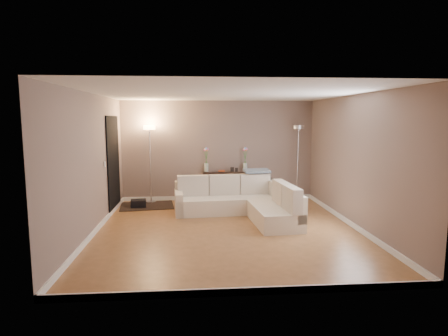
{
  "coord_description": "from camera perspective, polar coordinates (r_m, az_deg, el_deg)",
  "views": [
    {
      "loc": [
        -0.63,
        -7.01,
        2.13
      ],
      "look_at": [
        0.0,
        0.8,
        1.1
      ],
      "focal_mm": 30.0,
      "sensor_mm": 36.0,
      "label": 1
    }
  ],
  "objects": [
    {
      "name": "baseboard_back",
      "position": [
        9.99,
        -0.89,
        -4.53
      ],
      "size": [
        5.0,
        0.03,
        0.1
      ],
      "primitive_type": "cube",
      "color": "white",
      "rests_on": "ground"
    },
    {
      "name": "wall_back",
      "position": [
        9.83,
        -0.92,
        2.65
      ],
      "size": [
        5.0,
        0.02,
        2.6
      ],
      "primitive_type": "cube",
      "color": "gray",
      "rests_on": "ground"
    },
    {
      "name": "baseboard_left",
      "position": [
        7.55,
        -18.88,
        -8.93
      ],
      "size": [
        0.03,
        5.5,
        0.1
      ],
      "primitive_type": "cube",
      "color": "white",
      "rests_on": "ground"
    },
    {
      "name": "throw_blanket",
      "position": [
        8.89,
        5.02,
        -0.43
      ],
      "size": [
        0.64,
        0.42,
        0.08
      ],
      "primitive_type": "cube",
      "rotation": [
        0.1,
        0.0,
        0.13
      ],
      "color": "slate",
      "rests_on": "sectional_sofa"
    },
    {
      "name": "floor_lamp_unlit",
      "position": [
        9.78,
        11.22,
        3.01
      ],
      "size": [
        0.31,
        0.31,
        1.97
      ],
      "color": "silver",
      "rests_on": "floor"
    },
    {
      "name": "floor_lamp_lit",
      "position": [
        9.6,
        -11.23,
        2.87
      ],
      "size": [
        0.31,
        0.31,
        1.95
      ],
      "color": "silver",
      "rests_on": "floor"
    },
    {
      "name": "charcoal_rug",
      "position": [
        9.44,
        -11.65,
        -5.65
      ],
      "size": [
        1.38,
        1.11,
        0.02
      ],
      "primitive_type": "cube",
      "rotation": [
        0.0,
        0.0,
        0.12
      ],
      "color": "black",
      "rests_on": "floor"
    },
    {
      "name": "wall_front",
      "position": [
        4.38,
        3.75,
        -3.48
      ],
      "size": [
        5.0,
        0.02,
        2.6
      ],
      "primitive_type": "cube",
      "color": "gray",
      "rests_on": "ground"
    },
    {
      "name": "baseboard_right",
      "position": [
        7.95,
        18.83,
        -8.09
      ],
      "size": [
        0.03,
        5.5,
        0.1
      ],
      "primitive_type": "cube",
      "color": "white",
      "rests_on": "ground"
    },
    {
      "name": "console_table",
      "position": [
        9.83,
        -0.13,
        -2.55
      ],
      "size": [
        1.21,
        0.38,
        0.74
      ],
      "color": "black",
      "rests_on": "floor"
    },
    {
      "name": "flower_vase_left",
      "position": [
        9.74,
        -2.72,
        1.02
      ],
      "size": [
        0.14,
        0.12,
        0.63
      ],
      "color": "silver",
      "rests_on": "console_table"
    },
    {
      "name": "leaning_mirror",
      "position": [
        9.9,
        0.23,
        1.55
      ],
      "size": [
        0.85,
        0.08,
        0.66
      ],
      "color": "black",
      "rests_on": "console_table"
    },
    {
      "name": "black_bag",
      "position": [
        9.32,
        -12.9,
        -5.42
      ],
      "size": [
        0.39,
        0.3,
        0.23
      ],
      "primitive_type": "cube",
      "rotation": [
        0.0,
        0.0,
        0.12
      ],
      "color": "black",
      "rests_on": "charcoal_rug"
    },
    {
      "name": "table_decor",
      "position": [
        9.75,
        0.26,
        -0.38
      ],
      "size": [
        0.51,
        0.12,
        0.12
      ],
      "color": "#D75225",
      "rests_on": "console_table"
    },
    {
      "name": "wall_left",
      "position": [
        7.31,
        -19.49,
        0.53
      ],
      "size": [
        0.02,
        5.5,
        2.6
      ],
      "primitive_type": "cube",
      "color": "gray",
      "rests_on": "ground"
    },
    {
      "name": "ceiling",
      "position": [
        7.06,
        0.53,
        11.34
      ],
      "size": [
        5.0,
        5.5,
        0.01
      ],
      "primitive_type": "cube",
      "color": "white",
      "rests_on": "ground"
    },
    {
      "name": "flower_vase_right",
      "position": [
        9.78,
        3.24,
        1.04
      ],
      "size": [
        0.14,
        0.12,
        0.63
      ],
      "color": "silver",
      "rests_on": "console_table"
    },
    {
      "name": "wall_right",
      "position": [
        7.73,
        19.4,
        0.89
      ],
      "size": [
        0.02,
        5.5,
        2.6
      ],
      "primitive_type": "cube",
      "color": "gray",
      "rests_on": "ground"
    },
    {
      "name": "floor",
      "position": [
        7.36,
        0.51,
        -9.38
      ],
      "size": [
        5.0,
        5.5,
        0.01
      ],
      "primitive_type": "cube",
      "color": "#956136",
      "rests_on": "ground"
    },
    {
      "name": "switch_plate",
      "position": [
        8.13,
        -17.73,
        0.56
      ],
      "size": [
        0.02,
        0.08,
        0.12
      ],
      "primitive_type": "cube",
      "color": "white",
      "rests_on": "ground"
    },
    {
      "name": "doorway",
      "position": [
        8.97,
        -16.48,
        0.58
      ],
      "size": [
        0.02,
        1.2,
        2.2
      ],
      "primitive_type": "cube",
      "color": "black",
      "rests_on": "ground"
    },
    {
      "name": "sectional_sofa",
      "position": [
        8.32,
        3.05,
        -5.15
      ],
      "size": [
        2.55,
        2.34,
        0.84
      ],
      "color": "beige",
      "rests_on": "floor"
    },
    {
      "name": "baseboard_front",
      "position": [
        4.8,
        3.57,
        -18.24
      ],
      "size": [
        5.0,
        0.03,
        0.1
      ],
      "primitive_type": "cube",
      "color": "white",
      "rests_on": "ground"
    }
  ]
}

